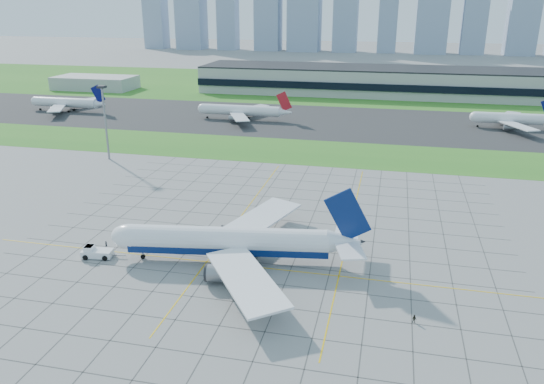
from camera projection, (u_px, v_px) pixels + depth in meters
The scene contains 15 objects.
ground at pixel (255, 262), 112.08m from camera, with size 1400.00×1400.00×0.00m, color gray.
grass_median at pixel (317, 152), 194.69m from camera, with size 700.00×35.00×0.04m, color #2D7220.
asphalt_taxiway at pixel (334, 122), 245.17m from camera, with size 700.00×75.00×0.04m, color #383838.
grass_far at pixel (354, 87), 346.15m from camera, with size 700.00×145.00×0.04m, color #2D7220.
apron_markings at pixel (269, 241), 122.17m from camera, with size 120.00×130.00×0.03m.
terminal at pixel (419, 82), 312.01m from camera, with size 260.00×43.00×15.80m.
service_block at pixel (95, 83), 337.19m from camera, with size 50.00×25.00×8.00m, color #B7B7B2.
light_mast at pixel (104, 113), 181.04m from camera, with size 2.50×2.50×25.60m.
airliner at pixel (230, 241), 110.82m from camera, with size 54.52×54.85×17.23m.
pushback_tug at pixel (96, 252), 114.00m from camera, with size 9.55×4.10×2.62m.
crew_near at pixel (106, 244), 118.62m from camera, with size 0.58×0.38×1.60m, color black.
crew_far at pixel (414, 319), 90.57m from camera, with size 0.76×0.60×1.57m, color black.
distant_jet_0 at pixel (66, 103), 267.09m from camera, with size 39.46×42.66×14.08m.
distant_jet_1 at pixel (242, 110), 247.54m from camera, with size 43.12×42.66×14.08m.
distant_jet_2 at pixel (510, 118), 230.17m from camera, with size 33.00×42.66×14.08m.
Camera 1 is at (26.02, -97.18, 51.74)m, focal length 35.00 mm.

